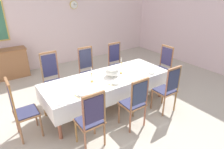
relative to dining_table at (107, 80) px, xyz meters
The scene contains 23 objects.
ground 0.69m from the dining_table, 90.00° to the right, with size 8.12×6.85×0.04m, color #B7B2A1.
back_wall 3.54m from the dining_table, 90.00° to the left, with size 8.12×0.08×3.36m, color silver.
right_wall 4.22m from the dining_table, ahead, with size 0.08×6.85×3.36m, color silver.
dining_table is the anchor object (origin of this frame).
tablecloth 0.02m from the dining_table, 90.00° to the right, with size 2.92×1.10×0.37m.
chair_south_a 1.34m from the dining_table, 135.21° to the right, with size 0.44×0.42×1.13m.
chair_north_a 1.35m from the dining_table, 135.02° to the left, with size 0.44×0.42×1.24m.
chair_south_b 0.95m from the dining_table, 89.04° to the right, with size 0.44×0.42×1.10m.
chair_north_b 0.95m from the dining_table, 89.04° to the left, with size 0.44×0.42×1.20m.
chair_south_c 1.35m from the dining_table, 44.63° to the right, with size 0.44×0.42×1.12m.
chair_north_c 1.35m from the dining_table, 44.71° to the left, with size 0.44×0.42×1.17m.
chair_head_west 1.86m from the dining_table, behind, with size 0.42×0.44×1.21m.
chair_head_east 1.86m from the dining_table, ahead, with size 0.42×0.44×1.16m.
soup_tureen 0.23m from the dining_table, ahead, with size 0.31×0.31×0.25m.
candlestick_west 0.44m from the dining_table, behind, with size 0.07×0.07×0.31m.
candlestick_east 0.46m from the dining_table, ahead, with size 0.07×0.07×0.39m.
bowl_near_left 0.38m from the dining_table, 93.94° to the right, with size 0.19×0.19×0.04m.
bowl_near_right 0.91m from the dining_table, 154.39° to the right, with size 0.19×0.19×0.04m.
bowl_far_left 1.08m from the dining_table, 22.70° to the right, with size 0.14×0.14×0.04m.
spoon_primary 0.38m from the dining_table, 114.59° to the right, with size 0.07×0.17×0.01m.
spoon_secondary 1.02m from the dining_table, 158.92° to the right, with size 0.05×0.18×0.01m.
sideboard 3.56m from the dining_table, 120.11° to the left, with size 1.44×0.48×0.90m.
mounted_clock 3.68m from the dining_table, 76.31° to the left, with size 0.28×0.06×0.28m.
Camera 1 is at (-2.19, -3.27, 2.62)m, focal length 31.22 mm.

